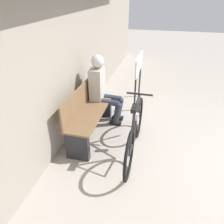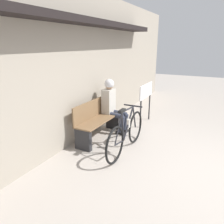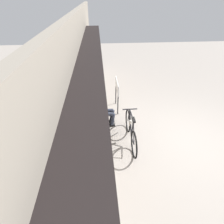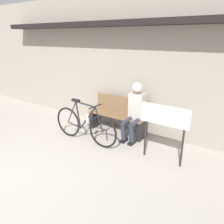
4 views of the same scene
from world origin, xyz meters
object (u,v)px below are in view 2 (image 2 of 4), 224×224
at_px(park_bench_near, 98,121).
at_px(signboard, 146,94).
at_px(bicycle, 126,133).
at_px(person_seated, 112,102).

xyz_separation_m(park_bench_near, signboard, (1.40, -0.65, 0.42)).
bearing_deg(signboard, bicycle, -173.27).
height_order(park_bench_near, signboard, signboard).
relative_size(person_seated, signboard, 1.19).
bearing_deg(bicycle, person_seated, 42.06).
height_order(bicycle, signboard, signboard).
distance_m(park_bench_near, person_seated, 0.62).
distance_m(person_seated, signboard, 1.05).
relative_size(park_bench_near, bicycle, 0.84).
xyz_separation_m(bicycle, person_seated, (0.84, 0.75, 0.36)).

